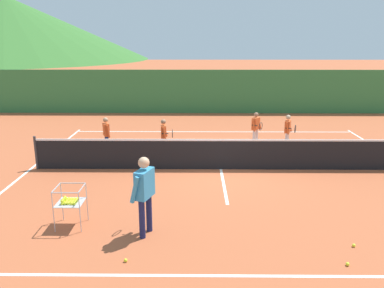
{
  "coord_description": "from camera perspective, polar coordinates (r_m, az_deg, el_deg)",
  "views": [
    {
      "loc": [
        -0.79,
        -11.67,
        4.02
      ],
      "look_at": [
        -0.9,
        -0.87,
        1.06
      ],
      "focal_mm": 36.81,
      "sensor_mm": 36.0,
      "label": 1
    }
  ],
  "objects": [
    {
      "name": "ground_plane",
      "position": [
        12.37,
        4.2,
        -3.67
      ],
      "size": [
        120.0,
        120.0,
        0.0
      ],
      "primitive_type": "plane",
      "color": "#B25633"
    },
    {
      "name": "line_baseline_near",
      "position": [
        7.25,
        7.1,
        -18.43
      ],
      "size": [
        11.94,
        0.08,
        0.01
      ],
      "primitive_type": "cube",
      "color": "white",
      "rests_on": "ground"
    },
    {
      "name": "line_baseline_far",
      "position": [
        17.17,
        3.18,
        1.79
      ],
      "size": [
        11.94,
        0.08,
        0.01
      ],
      "primitive_type": "cube",
      "color": "white",
      "rests_on": "ground"
    },
    {
      "name": "line_sideline_west",
      "position": [
        13.38,
        -22.28,
        -3.31
      ],
      "size": [
        0.08,
        10.7,
        0.01
      ],
      "primitive_type": "cube",
      "color": "white",
      "rests_on": "ground"
    },
    {
      "name": "line_service_center",
      "position": [
        12.36,
        4.2,
        -3.66
      ],
      "size": [
        0.08,
        5.39,
        0.01
      ],
      "primitive_type": "cube",
      "color": "white",
      "rests_on": "ground"
    },
    {
      "name": "tennis_net",
      "position": [
        12.21,
        4.25,
        -1.45
      ],
      "size": [
        11.6,
        0.08,
        1.05
      ],
      "color": "#333338",
      "rests_on": "ground"
    },
    {
      "name": "instructor",
      "position": [
        8.13,
        -6.91,
        -6.45
      ],
      "size": [
        0.48,
        0.84,
        1.69
      ],
      "color": "#191E4C",
      "rests_on": "ground"
    },
    {
      "name": "student_0",
      "position": [
        14.17,
        -12.31,
        1.74
      ],
      "size": [
        0.34,
        0.53,
        1.29
      ],
      "color": "navy",
      "rests_on": "ground"
    },
    {
      "name": "student_1",
      "position": [
        13.59,
        -4.07,
        1.48
      ],
      "size": [
        0.44,
        0.6,
        1.28
      ],
      "color": "silver",
      "rests_on": "ground"
    },
    {
      "name": "student_2",
      "position": [
        14.99,
        9.25,
        2.62
      ],
      "size": [
        0.43,
        0.7,
        1.28
      ],
      "color": "silver",
      "rests_on": "ground"
    },
    {
      "name": "student_3",
      "position": [
        14.78,
        13.73,
        2.18
      ],
      "size": [
        0.41,
        0.69,
        1.27
      ],
      "color": "silver",
      "rests_on": "ground"
    },
    {
      "name": "ball_cart",
      "position": [
        8.97,
        -17.31,
        -7.9
      ],
      "size": [
        0.58,
        0.58,
        0.9
      ],
      "color": "#B7B7BC",
      "rests_on": "ground"
    },
    {
      "name": "tennis_ball_3",
      "position": [
        7.65,
        -9.6,
        -16.27
      ],
      "size": [
        0.07,
        0.07,
        0.07
      ],
      "primitive_type": "sphere",
      "color": "yellow",
      "rests_on": "ground"
    },
    {
      "name": "tennis_ball_4",
      "position": [
        10.12,
        -16.39,
        -8.51
      ],
      "size": [
        0.07,
        0.07,
        0.07
      ],
      "primitive_type": "sphere",
      "color": "yellow",
      "rests_on": "ground"
    },
    {
      "name": "tennis_ball_5",
      "position": [
        8.63,
        22.39,
        -13.42
      ],
      "size": [
        0.07,
        0.07,
        0.07
      ],
      "primitive_type": "sphere",
      "color": "yellow",
      "rests_on": "ground"
    },
    {
      "name": "tennis_ball_6",
      "position": [
        7.96,
        21.61,
        -15.87
      ],
      "size": [
        0.07,
        0.07,
        0.07
      ],
      "primitive_type": "sphere",
      "color": "yellow",
      "rests_on": "ground"
    },
    {
      "name": "windscreen_fence",
      "position": [
        21.25,
        2.71,
        7.59
      ],
      "size": [
        26.26,
        0.08,
        2.32
      ],
      "primitive_type": "cube",
      "color": "#33753D",
      "rests_on": "ground"
    },
    {
      "name": "hill_0",
      "position": [
        78.95,
        -25.17,
        14.97
      ],
      "size": [
        48.98,
        48.98,
        10.88
      ],
      "primitive_type": "cone",
      "color": "#38702D",
      "rests_on": "ground"
    }
  ]
}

